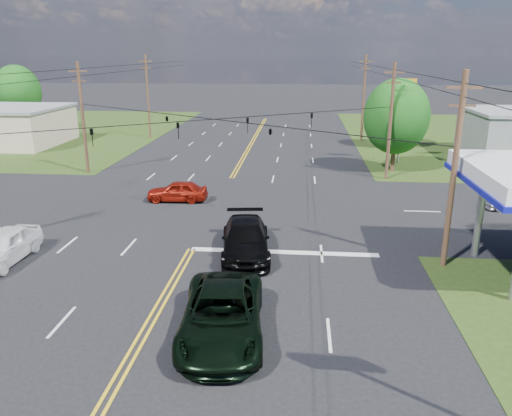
# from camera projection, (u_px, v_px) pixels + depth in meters

# --- Properties ---
(ground) EXTENTS (280.00, 280.00, 0.00)m
(ground) POSITION_uv_depth(u_px,v_px,m) (216.00, 206.00, 34.65)
(ground) COLOR black
(ground) RESTS_ON ground
(grass_nw) EXTENTS (46.00, 48.00, 0.03)m
(grass_nw) POSITION_uv_depth(u_px,v_px,m) (2.00, 131.00, 68.06)
(grass_nw) COLOR #253812
(grass_nw) RESTS_ON ground
(stop_bar) EXTENTS (10.00, 0.50, 0.02)m
(stop_bar) POSITION_uv_depth(u_px,v_px,m) (284.00, 252.00, 26.62)
(stop_bar) COLOR silver
(stop_bar) RESTS_ON ground
(pole_se) EXTENTS (1.60, 0.28, 9.50)m
(pole_se) POSITION_uv_depth(u_px,v_px,m) (454.00, 170.00, 23.52)
(pole_se) COLOR #492E1F
(pole_se) RESTS_ON ground
(pole_nw) EXTENTS (1.60, 0.28, 9.50)m
(pole_nw) POSITION_uv_depth(u_px,v_px,m) (83.00, 117.00, 42.85)
(pole_nw) COLOR #492E1F
(pole_nw) RESTS_ON ground
(pole_ne) EXTENTS (1.60, 0.28, 9.50)m
(pole_ne) POSITION_uv_depth(u_px,v_px,m) (390.00, 120.00, 40.63)
(pole_ne) COLOR #492E1F
(pole_ne) RESTS_ON ground
(pole_left_far) EXTENTS (1.60, 0.28, 10.00)m
(pole_left_far) POSITION_uv_depth(u_px,v_px,m) (148.00, 96.00, 60.83)
(pole_left_far) COLOR #492E1F
(pole_left_far) RESTS_ON ground
(pole_right_far) EXTENTS (1.60, 0.28, 10.00)m
(pole_right_far) POSITION_uv_depth(u_px,v_px,m) (364.00, 97.00, 58.61)
(pole_right_far) COLOR #492E1F
(pole_right_far) RESTS_ON ground
(span_wire_signals) EXTENTS (26.00, 18.00, 1.13)m
(span_wire_signals) POSITION_uv_depth(u_px,v_px,m) (214.00, 119.00, 32.86)
(span_wire_signals) COLOR black
(span_wire_signals) RESTS_ON ground
(power_lines) EXTENTS (26.04, 100.00, 0.64)m
(power_lines) POSITION_uv_depth(u_px,v_px,m) (207.00, 80.00, 30.18)
(power_lines) COLOR black
(power_lines) RESTS_ON ground
(tree_right_a) EXTENTS (5.70, 5.70, 8.18)m
(tree_right_a) POSITION_uv_depth(u_px,v_px,m) (396.00, 117.00, 43.41)
(tree_right_a) COLOR #492E1F
(tree_right_a) RESTS_ON ground
(tree_right_b) EXTENTS (4.94, 4.94, 7.09)m
(tree_right_b) POSITION_uv_depth(u_px,v_px,m) (400.00, 109.00, 54.79)
(tree_right_b) COLOR #492E1F
(tree_right_b) RESTS_ON ground
(tree_far_l) EXTENTS (6.08, 6.08, 8.72)m
(tree_far_l) POSITION_uv_depth(u_px,v_px,m) (17.00, 92.00, 66.25)
(tree_far_l) COLOR #492E1F
(tree_far_l) RESTS_ON ground
(pickup_dkgreen) EXTENTS (3.53, 6.72, 1.80)m
(pickup_dkgreen) POSITION_uv_depth(u_px,v_px,m) (222.00, 315.00, 18.49)
(pickup_dkgreen) COLOR black
(pickup_dkgreen) RESTS_ON ground
(suv_black) EXTENTS (3.13, 6.25, 1.74)m
(suv_black) POSITION_uv_depth(u_px,v_px,m) (246.00, 239.00, 26.05)
(suv_black) COLOR black
(suv_black) RESTS_ON ground
(pickup_white) EXTENTS (2.05, 4.94, 1.67)m
(pickup_white) POSITION_uv_depth(u_px,v_px,m) (4.00, 246.00, 25.22)
(pickup_white) COLOR white
(pickup_white) RESTS_ON ground
(sedan_red) EXTENTS (4.35, 1.89, 1.46)m
(sedan_red) POSITION_uv_depth(u_px,v_px,m) (177.00, 191.00, 35.63)
(sedan_red) COLOR maroon
(sedan_red) RESTS_ON ground
(polesign_ne) EXTENTS (2.20, 0.31, 7.96)m
(polesign_ne) POSITION_uv_depth(u_px,v_px,m) (403.00, 98.00, 46.35)
(polesign_ne) COLOR #A5A5AA
(polesign_ne) RESTS_ON ground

